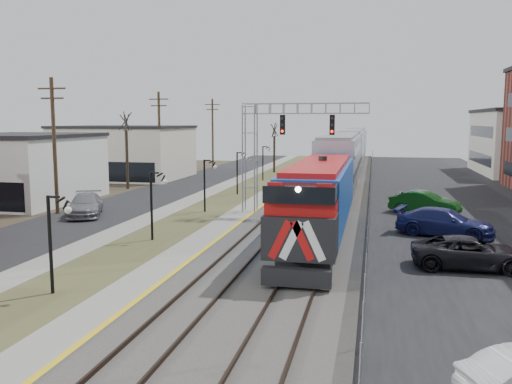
% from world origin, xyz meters
% --- Properties ---
extents(street_west, '(7.00, 120.00, 0.04)m').
position_xyz_m(street_west, '(-11.50, 35.00, 0.02)').
color(street_west, black).
rests_on(street_west, ground).
extents(sidewalk, '(2.00, 120.00, 0.08)m').
position_xyz_m(sidewalk, '(-7.00, 35.00, 0.04)').
color(sidewalk, gray).
rests_on(sidewalk, ground).
extents(grass_median, '(4.00, 120.00, 0.06)m').
position_xyz_m(grass_median, '(-4.00, 35.00, 0.03)').
color(grass_median, '#444B28').
rests_on(grass_median, ground).
extents(platform, '(2.00, 120.00, 0.24)m').
position_xyz_m(platform, '(-1.00, 35.00, 0.12)').
color(platform, gray).
rests_on(platform, ground).
extents(ballast_bed, '(8.00, 120.00, 0.20)m').
position_xyz_m(ballast_bed, '(4.00, 35.00, 0.10)').
color(ballast_bed, '#595651').
rests_on(ballast_bed, ground).
extents(parking_lot, '(16.00, 120.00, 0.04)m').
position_xyz_m(parking_lot, '(16.00, 35.00, 0.02)').
color(parking_lot, black).
rests_on(parking_lot, ground).
extents(platform_edge, '(0.24, 120.00, 0.01)m').
position_xyz_m(platform_edge, '(-0.12, 35.00, 0.24)').
color(platform_edge, gold).
rests_on(platform_edge, platform).
extents(track_near, '(1.58, 120.00, 0.15)m').
position_xyz_m(track_near, '(2.00, 35.00, 0.28)').
color(track_near, '#2D2119').
rests_on(track_near, ballast_bed).
extents(track_far, '(1.58, 120.00, 0.15)m').
position_xyz_m(track_far, '(5.50, 35.00, 0.28)').
color(track_far, '#2D2119').
rests_on(track_far, ballast_bed).
extents(train, '(3.00, 85.85, 5.33)m').
position_xyz_m(train, '(5.50, 54.51, 2.92)').
color(train, '#164DB6').
rests_on(train, ground).
extents(signal_gantry, '(9.00, 1.07, 8.15)m').
position_xyz_m(signal_gantry, '(1.22, 27.99, 5.59)').
color(signal_gantry, gray).
rests_on(signal_gantry, ground).
extents(lampposts, '(0.14, 62.14, 4.00)m').
position_xyz_m(lampposts, '(-4.00, 18.29, 2.00)').
color(lampposts, black).
rests_on(lampposts, ground).
extents(utility_poles, '(0.28, 80.28, 10.00)m').
position_xyz_m(utility_poles, '(-14.50, 25.00, 5.00)').
color(utility_poles, '#4C3823').
rests_on(utility_poles, ground).
extents(fence, '(0.04, 120.00, 1.60)m').
position_xyz_m(fence, '(8.20, 35.00, 0.80)').
color(fence, gray).
rests_on(fence, ground).
extents(bare_trees, '(12.30, 42.30, 5.95)m').
position_xyz_m(bare_trees, '(-12.66, 38.91, 2.70)').
color(bare_trees, '#382D23').
rests_on(bare_trees, ground).
extents(car_lot_c, '(5.40, 2.55, 1.49)m').
position_xyz_m(car_lot_c, '(12.92, 15.48, 0.75)').
color(car_lot_c, black).
rests_on(car_lot_c, ground).
extents(car_lot_d, '(6.12, 3.84, 1.65)m').
position_xyz_m(car_lot_d, '(12.64, 22.78, 0.83)').
color(car_lot_d, navy).
rests_on(car_lot_d, ground).
extents(car_lot_e, '(4.77, 3.25, 1.51)m').
position_xyz_m(car_lot_e, '(12.41, 33.78, 0.75)').
color(car_lot_e, slate).
rests_on(car_lot_e, ground).
extents(car_lot_f, '(5.31, 3.54, 1.65)m').
position_xyz_m(car_lot_f, '(12.17, 30.55, 0.83)').
color(car_lot_f, '#0C3E11').
rests_on(car_lot_f, ground).
extents(car_street_b, '(4.19, 5.88, 1.58)m').
position_xyz_m(car_street_b, '(-11.98, 24.60, 0.79)').
color(car_street_b, gray).
rests_on(car_street_b, ground).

